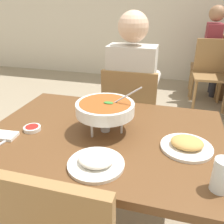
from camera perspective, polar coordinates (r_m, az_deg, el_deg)
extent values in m
cube|color=brown|center=(1.28, -1.80, -5.62)|extent=(1.23, 0.87, 0.04)
cylinder|color=brown|center=(1.96, -14.10, -7.11)|extent=(0.07, 0.07, 0.70)
cylinder|color=brown|center=(1.77, 20.15, -12.03)|extent=(0.07, 0.07, 0.70)
cube|color=olive|center=(2.11, 4.82, -1.30)|extent=(0.44, 0.44, 0.03)
cube|color=olive|center=(1.83, 3.89, 2.74)|extent=(0.42, 0.04, 0.45)
cylinder|color=olive|center=(2.36, 10.05, -4.74)|extent=(0.04, 0.04, 0.42)
cylinder|color=olive|center=(2.41, 1.06, -3.61)|extent=(0.04, 0.04, 0.42)
cylinder|color=olive|center=(2.04, 8.87, -9.90)|extent=(0.04, 0.04, 0.42)
cylinder|color=olive|center=(2.10, -1.56, -8.42)|extent=(0.04, 0.04, 0.42)
cylinder|color=#2D2D38|center=(2.22, 7.27, -6.24)|extent=(0.10, 0.10, 0.45)
cylinder|color=#2D2D38|center=(2.24, 2.21, -5.58)|extent=(0.10, 0.10, 0.45)
cube|color=#2D2D38|center=(2.06, 4.78, 0.33)|extent=(0.32, 0.32, 0.12)
cube|color=beige|center=(1.88, 4.65, 7.97)|extent=(0.36, 0.20, 0.50)
sphere|color=beige|center=(1.80, 5.09, 19.60)|extent=(0.22, 0.22, 0.22)
cylinder|color=beige|center=(2.06, 10.11, 7.77)|extent=(0.08, 0.28, 0.08)
cylinder|color=beige|center=(2.11, 1.36, 8.58)|extent=(0.08, 0.28, 0.08)
cylinder|color=silver|center=(1.24, 2.31, -2.98)|extent=(0.01, 0.01, 0.10)
cylinder|color=silver|center=(1.33, -2.56, -0.73)|extent=(0.01, 0.01, 0.10)
cylinder|color=silver|center=(1.20, -4.83, -3.85)|extent=(0.01, 0.01, 0.10)
torus|color=silver|center=(1.23, -1.72, -0.41)|extent=(0.21, 0.21, 0.01)
cylinder|color=#B2B2B7|center=(1.27, -1.67, -3.75)|extent=(0.05, 0.05, 0.04)
cone|color=orange|center=(1.26, -1.69, -2.47)|extent=(0.02, 0.02, 0.04)
cylinder|color=white|center=(1.22, -1.74, 0.86)|extent=(0.30, 0.30, 0.06)
cylinder|color=#994C1E|center=(1.21, -1.75, 1.94)|extent=(0.26, 0.26, 0.01)
ellipsoid|color=#388433|center=(1.20, -0.85, 2.23)|extent=(0.05, 0.03, 0.01)
cylinder|color=silver|center=(1.19, 2.65, 3.39)|extent=(0.18, 0.01, 0.13)
cylinder|color=white|center=(1.03, -3.83, -12.26)|extent=(0.24, 0.24, 0.01)
ellipsoid|color=white|center=(1.01, -3.87, -11.11)|extent=(0.15, 0.13, 0.04)
cylinder|color=white|center=(1.18, 17.27, -8.00)|extent=(0.24, 0.24, 0.01)
ellipsoid|color=tan|center=(1.17, 17.43, -6.95)|extent=(0.15, 0.13, 0.04)
cylinder|color=white|center=(1.35, -18.45, -3.72)|extent=(0.09, 0.09, 0.02)
cylinder|color=maroon|center=(1.34, -18.50, -3.39)|extent=(0.07, 0.07, 0.01)
cube|color=white|center=(1.34, -24.18, -5.14)|extent=(0.13, 0.09, 0.02)
cube|color=silver|center=(1.29, -24.45, -6.56)|extent=(0.04, 0.17, 0.01)
cylinder|color=silver|center=(0.97, 24.71, -13.54)|extent=(0.07, 0.07, 0.13)
cylinder|color=#4C331E|center=(0.98, 24.50, -14.46)|extent=(0.06, 0.06, 0.08)
cube|color=olive|center=(3.99, 21.40, 9.88)|extent=(0.45, 0.45, 0.03)
cube|color=olive|center=(3.97, 24.88, 12.79)|extent=(0.05, 0.42, 0.45)
cylinder|color=olive|center=(4.22, 18.20, 7.91)|extent=(0.04, 0.04, 0.42)
cylinder|color=olive|center=(3.86, 18.24, 6.34)|extent=(0.04, 0.04, 0.42)
cylinder|color=olive|center=(4.25, 23.32, 7.24)|extent=(0.04, 0.04, 0.42)
cylinder|color=olive|center=(3.89, 23.82, 5.62)|extent=(0.04, 0.04, 0.42)
cube|color=olive|center=(3.51, 22.33, 7.79)|extent=(0.47, 0.47, 0.03)
cube|color=olive|center=(3.65, 22.48, 12.29)|extent=(0.42, 0.07, 0.45)
cylinder|color=olive|center=(3.37, 19.02, 3.57)|extent=(0.04, 0.04, 0.42)
cylinder|color=olive|center=(3.72, 18.46, 5.66)|extent=(0.04, 0.04, 0.42)
cylinder|color=olive|center=(3.79, 24.16, 5.06)|extent=(0.04, 0.04, 0.42)
cylinder|color=#2D2D38|center=(4.00, 23.18, 6.43)|extent=(0.10, 0.10, 0.45)
cylinder|color=#2D2D38|center=(4.19, 22.91, 7.27)|extent=(0.10, 0.10, 0.45)
cube|color=#2D2D38|center=(4.02, 23.16, 10.78)|extent=(0.32, 0.32, 0.12)
cube|color=maroon|center=(3.95, 22.76, 15.28)|extent=(0.20, 0.36, 0.50)
sphere|color=#A57756|center=(3.92, 23.74, 20.71)|extent=(0.22, 0.22, 0.22)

